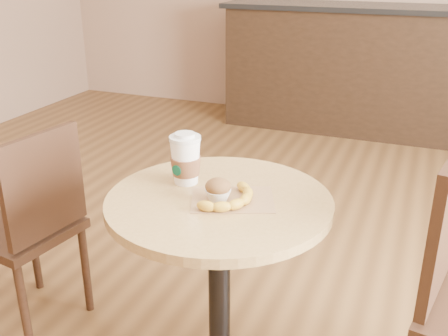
% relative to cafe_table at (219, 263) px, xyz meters
% --- Properties ---
extents(cafe_table, '(0.68, 0.68, 0.75)m').
position_rel_cafe_table_xyz_m(cafe_table, '(0.00, 0.00, 0.00)').
color(cafe_table, black).
rests_on(cafe_table, ground).
extents(chair_left, '(0.42, 0.42, 0.84)m').
position_rel_cafe_table_xyz_m(chair_left, '(-0.81, 0.08, -0.06)').
color(chair_left, '#321D11').
rests_on(chair_left, ground).
extents(service_counter, '(2.30, 0.65, 1.04)m').
position_rel_cafe_table_xyz_m(service_counter, '(-0.02, 3.19, -0.00)').
color(service_counter, black).
rests_on(service_counter, ground).
extents(kraft_bag, '(0.29, 0.26, 0.00)m').
position_rel_cafe_table_xyz_m(kraft_bag, '(0.04, 0.00, 0.23)').
color(kraft_bag, '#99724A').
rests_on(kraft_bag, cafe_table).
extents(coffee_cup, '(0.10, 0.10, 0.16)m').
position_rel_cafe_table_xyz_m(coffee_cup, '(-0.14, 0.07, 0.30)').
color(coffee_cup, white).
rests_on(coffee_cup, cafe_table).
extents(muffin, '(0.08, 0.08, 0.07)m').
position_rel_cafe_table_xyz_m(muffin, '(0.01, -0.02, 0.26)').
color(muffin, silver).
rests_on(muffin, kraft_bag).
extents(banana, '(0.22, 0.26, 0.03)m').
position_rel_cafe_table_xyz_m(banana, '(0.05, -0.02, 0.24)').
color(banana, gold).
rests_on(banana, kraft_bag).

